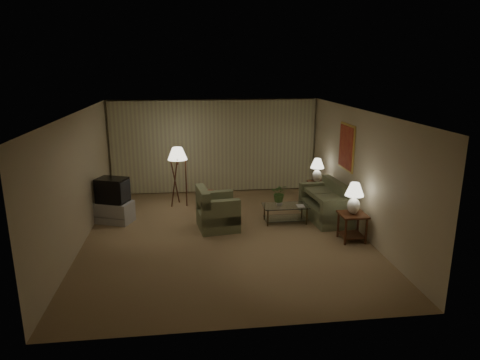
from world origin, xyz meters
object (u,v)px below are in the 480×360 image
(vase, at_px, (279,203))
(armchair, at_px, (218,212))
(table_lamp_near, at_px, (354,196))
(floor_lamp, at_px, (178,175))
(tv_cabinet, at_px, (114,212))
(sofa, at_px, (325,205))
(crt_tv, at_px, (112,190))
(side_table_far, at_px, (316,189))
(coffee_table, at_px, (285,211))
(side_table_near, at_px, (352,222))
(ottoman, at_px, (207,200))
(table_lamp_far, at_px, (317,168))

(vase, bearing_deg, armchair, -172.75)
(table_lamp_near, relative_size, floor_lamp, 0.43)
(armchair, xyz_separation_m, tv_cabinet, (-2.42, 0.70, -0.13))
(sofa, height_order, armchair, armchair)
(table_lamp_near, bearing_deg, crt_tv, 161.22)
(side_table_far, xyz_separation_m, crt_tv, (-5.20, -0.83, 0.40))
(armchair, bearing_deg, vase, -90.31)
(armchair, distance_m, crt_tv, 2.55)
(armchair, xyz_separation_m, coffee_table, (1.62, 0.19, -0.11))
(coffee_table, bearing_deg, floor_lamp, 147.57)
(sofa, distance_m, armchair, 2.64)
(armchair, distance_m, floor_lamp, 2.05)
(crt_tv, height_order, floor_lamp, floor_lamp)
(side_table_near, relative_size, floor_lamp, 0.38)
(ottoman, xyz_separation_m, vase, (1.63, -1.38, 0.30))
(side_table_far, relative_size, table_lamp_near, 0.89)
(table_lamp_far, height_order, tv_cabinet, table_lamp_far)
(sofa, bearing_deg, tv_cabinet, -99.29)
(ottoman, bearing_deg, table_lamp_near, -41.78)
(side_table_near, height_order, side_table_far, same)
(side_table_near, distance_m, ottoman, 3.95)
(side_table_far, distance_m, floor_lamp, 3.72)
(table_lamp_near, height_order, ottoman, table_lamp_near)
(armchair, distance_m, side_table_near, 2.98)
(crt_tv, xyz_separation_m, floor_lamp, (1.52, 1.09, 0.03))
(ottoman, bearing_deg, table_lamp_far, -0.56)
(floor_lamp, distance_m, vase, 2.89)
(vase, bearing_deg, floor_lamp, 145.96)
(table_lamp_far, bearing_deg, crt_tv, -170.91)
(coffee_table, xyz_separation_m, vase, (-0.15, -0.00, 0.22))
(sofa, xyz_separation_m, floor_lamp, (-3.53, 1.50, 0.46))
(table_lamp_near, distance_m, floor_lamp, 4.66)
(armchair, relative_size, ottoman, 1.94)
(armchair, xyz_separation_m, floor_lamp, (-0.90, 1.79, 0.44))
(sofa, relative_size, ottoman, 2.97)
(side_table_near, distance_m, tv_cabinet, 5.49)
(side_table_near, height_order, ottoman, side_table_near)
(ottoman, bearing_deg, coffee_table, -37.69)
(coffee_table, relative_size, floor_lamp, 0.68)
(armchair, bearing_deg, sofa, -91.33)
(table_lamp_far, relative_size, floor_lamp, 0.40)
(side_table_far, bearing_deg, armchair, -151.05)
(ottoman, bearing_deg, side_table_near, -41.78)
(table_lamp_far, bearing_deg, coffee_table, -130.62)
(crt_tv, bearing_deg, floor_lamp, 57.22)
(sofa, xyz_separation_m, vase, (-1.16, -0.10, 0.14))
(coffee_table, xyz_separation_m, tv_cabinet, (-4.04, 0.52, -0.03))
(floor_lamp, bearing_deg, crt_tv, -144.37)
(side_table_near, bearing_deg, table_lamp_far, 90.00)
(tv_cabinet, bearing_deg, ottoman, 42.46)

